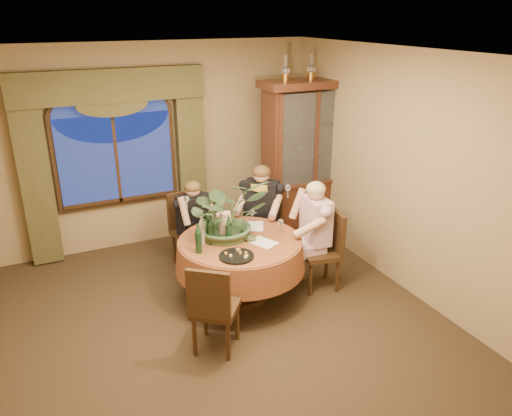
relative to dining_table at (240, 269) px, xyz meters
name	(u,v)px	position (x,y,z in m)	size (l,w,h in m)	color
floor	(228,325)	(-0.36, -0.47, -0.38)	(5.00, 5.00, 0.00)	black
wall_back	(158,146)	(-0.36, 2.03, 1.02)	(4.50, 4.50, 0.00)	#92774F
wall_right	(406,175)	(1.89, -0.47, 1.02)	(5.00, 5.00, 0.00)	#92774F
ceiling	(221,55)	(-0.36, -0.47, 2.42)	(5.00, 5.00, 0.00)	white
window	(116,159)	(-0.96, 1.96, 0.92)	(1.62, 0.10, 1.32)	navy
arched_transom	(110,101)	(-0.96, 1.96, 1.71)	(1.60, 0.06, 0.44)	navy
drapery_left	(35,179)	(-1.99, 1.91, 0.80)	(0.38, 0.14, 2.32)	#413D1E
drapery_right	(191,160)	(0.07, 1.91, 0.80)	(0.38, 0.14, 2.32)	#413D1E
swag_valance	(110,86)	(-0.96, 1.88, 1.90)	(2.45, 0.16, 0.42)	#413D1E
dining_table	(240,269)	(0.00, 0.00, 0.00)	(1.49, 1.49, 0.75)	maroon
china_cabinet	(308,160)	(1.62, 1.28, 0.77)	(1.41, 0.56, 2.28)	#371A10
oil_lamp_left	(286,68)	(1.23, 1.28, 2.08)	(0.11, 0.11, 0.34)	#A5722D
oil_lamp_center	(311,67)	(1.62, 1.28, 2.08)	(0.11, 0.11, 0.34)	#A5722D
oil_lamp_right	(336,65)	(2.02, 1.28, 2.08)	(0.11, 0.11, 0.34)	#A5722D
chair_right	(320,251)	(0.96, -0.18, 0.10)	(0.42, 0.42, 0.96)	black
chair_back_right	(263,229)	(0.63, 0.70, 0.10)	(0.42, 0.42, 0.96)	black
chair_back	(191,231)	(-0.26, 1.03, 0.10)	(0.42, 0.42, 0.96)	black
chair_front_left	(215,306)	(-0.59, -0.76, 0.10)	(0.42, 0.42, 0.96)	black
person_pink	(315,234)	(0.95, -0.07, 0.29)	(0.48, 0.44, 1.33)	#CCA4AD
person_back	(194,226)	(-0.26, 0.90, 0.23)	(0.44, 0.40, 1.22)	black
person_scarf	(261,215)	(0.61, 0.71, 0.30)	(0.49, 0.45, 1.36)	black
stoneware_vase	(226,225)	(-0.12, 0.13, 0.53)	(0.16, 0.16, 0.31)	tan
centerpiece_plant	(226,186)	(-0.08, 0.18, 0.98)	(0.93, 1.03, 0.80)	#3A5833
olive_bowl	(250,239)	(0.09, -0.07, 0.40)	(0.14, 0.14, 0.04)	#485831
cheese_platter	(236,256)	(-0.20, -0.38, 0.39)	(0.37, 0.37, 0.02)	black
wine_bottle_0	(229,231)	(-0.16, -0.06, 0.54)	(0.07, 0.07, 0.33)	black
wine_bottle_1	(209,225)	(-0.30, 0.18, 0.54)	(0.07, 0.07, 0.33)	black
wine_bottle_2	(198,239)	(-0.53, -0.11, 0.54)	(0.07, 0.07, 0.33)	black
wine_bottle_3	(211,231)	(-0.33, 0.02, 0.54)	(0.07, 0.07, 0.33)	black
wine_bottle_4	(202,231)	(-0.42, 0.07, 0.54)	(0.07, 0.07, 0.33)	tan
tasting_paper_0	(263,242)	(0.20, -0.18, 0.38)	(0.21, 0.30, 0.00)	white
tasting_paper_1	(254,226)	(0.30, 0.26, 0.38)	(0.21, 0.30, 0.00)	white
wine_glass_person_pink	(281,226)	(0.50, -0.04, 0.46)	(0.07, 0.07, 0.18)	silver
wine_glass_person_back	(214,219)	(-0.14, 0.48, 0.46)	(0.07, 0.07, 0.18)	silver
wine_glass_person_scarf	(252,216)	(0.32, 0.38, 0.46)	(0.07, 0.07, 0.18)	silver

